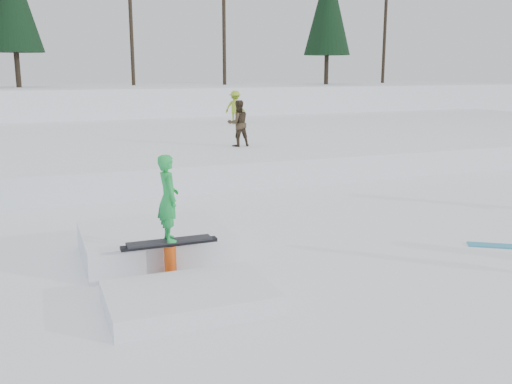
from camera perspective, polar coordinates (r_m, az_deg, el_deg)
name	(u,v)px	position (r m, az deg, el deg)	size (l,w,h in m)	color
ground	(272,284)	(9.47, 1.63, -9.16)	(120.00, 120.00, 0.00)	white
snow_berm	(89,105)	(38.33, -16.39, 8.34)	(60.00, 14.00, 2.40)	white
snow_midrise	(123,144)	(24.54, -13.20, 4.74)	(50.00, 18.00, 0.80)	white
treeline	(187,4)	(37.85, -6.90, 18.17)	(40.24, 4.22, 10.50)	black
walker_olive	(238,123)	(19.96, -1.78, 6.88)	(0.78, 0.61, 1.60)	#392D1D
walker_ygreen	(235,107)	(28.17, -2.09, 8.45)	(1.05, 0.60, 1.62)	#90B026
loose_board_teal	(505,246)	(12.35, 23.63, -4.99)	(1.40, 0.28, 0.03)	teal
jib_rail_feature	(163,252)	(10.16, -9.30, -5.98)	(2.60, 4.40, 2.11)	white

